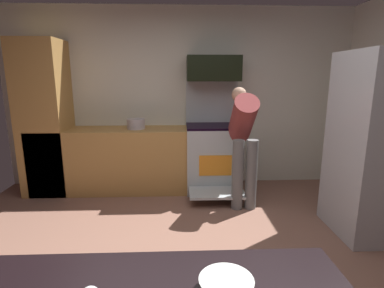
# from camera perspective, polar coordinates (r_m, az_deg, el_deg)

# --- Properties ---
(ground_plane) EXTENTS (5.20, 4.80, 0.02)m
(ground_plane) POSITION_cam_1_polar(r_m,az_deg,el_deg) (2.78, -1.12, -23.32)
(ground_plane) COLOR #865C4B
(wall_back) EXTENTS (5.20, 0.12, 2.60)m
(wall_back) POSITION_cam_1_polar(r_m,az_deg,el_deg) (4.60, -1.84, 8.62)
(wall_back) COLOR silver
(wall_back) RESTS_ON ground
(lower_cabinet_run) EXTENTS (2.40, 0.60, 0.90)m
(lower_cabinet_run) POSITION_cam_1_polar(r_m,az_deg,el_deg) (4.47, -13.34, -2.90)
(lower_cabinet_run) COLOR #B88646
(lower_cabinet_run) RESTS_ON ground
(cabinet_column) EXTENTS (0.60, 0.60, 2.10)m
(cabinet_column) POSITION_cam_1_polar(r_m,az_deg,el_deg) (4.65, -25.93, 4.31)
(cabinet_column) COLOR #B88646
(cabinet_column) RESTS_ON ground
(oven_range) EXTENTS (0.76, 1.05, 1.56)m
(oven_range) POSITION_cam_1_polar(r_m,az_deg,el_deg) (4.39, 3.95, -2.05)
(oven_range) COLOR #B3BDBF
(oven_range) RESTS_ON ground
(microwave) EXTENTS (0.74, 0.38, 0.35)m
(microwave) POSITION_cam_1_polar(r_m,az_deg,el_deg) (4.34, 4.06, 14.02)
(microwave) COLOR black
(microwave) RESTS_ON oven_range
(person_cook) EXTENTS (0.31, 0.72, 1.48)m
(person_cook) POSITION_cam_1_polar(r_m,az_deg,el_deg) (3.84, 9.58, 1.56)
(person_cook) COLOR slate
(person_cook) RESTS_ON ground
(mixing_bowl_large) EXTENTS (0.19, 0.19, 0.05)m
(mixing_bowl_large) POSITION_cam_1_polar(r_m,az_deg,el_deg) (1.15, 6.47, -25.00)
(mixing_bowl_large) COLOR white
(mixing_bowl_large) RESTS_ON counter_island
(stock_pot) EXTENTS (0.25, 0.25, 0.14)m
(stock_pot) POSITION_cam_1_polar(r_m,az_deg,el_deg) (4.32, -10.51, 3.77)
(stock_pot) COLOR #BFB5BD
(stock_pot) RESTS_ON lower_cabinet_run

